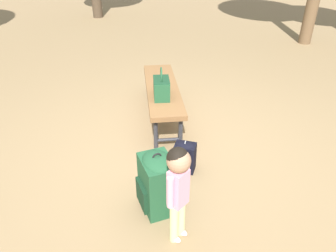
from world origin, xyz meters
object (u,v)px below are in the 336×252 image
child_standing (178,182)px  backpack_small (185,155)px  park_bench (162,91)px  backpack_large (157,181)px  handbag (161,87)px

child_standing → backpack_small: size_ratio=2.42×
park_bench → backpack_small: bearing=14.9°
backpack_large → backpack_small: bearing=155.6°
child_standing → backpack_large: 0.46m
backpack_small → park_bench: bearing=-165.1°
handbag → backpack_large: handbag is taller
park_bench → child_standing: bearing=6.6°
backpack_large → backpack_small: size_ratio=1.65×
child_standing → backpack_large: (-0.32, -0.18, -0.28)m
backpack_large → child_standing: bearing=28.9°
backpack_small → handbag: bearing=-160.4°
park_bench → handbag: bearing=1.8°
backpack_large → handbag: bearing=-178.4°
park_bench → backpack_large: (1.62, 0.05, -0.10)m
child_standing → backpack_large: size_ratio=1.47×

